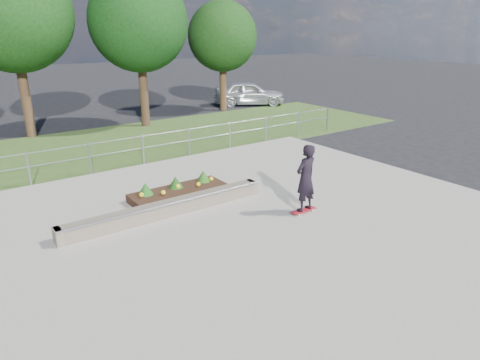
% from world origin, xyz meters
% --- Properties ---
extents(ground, '(120.00, 120.00, 0.00)m').
position_xyz_m(ground, '(0.00, 0.00, 0.00)').
color(ground, black).
rests_on(ground, ground).
extents(grass_verge, '(30.00, 8.00, 0.02)m').
position_xyz_m(grass_verge, '(0.00, 11.00, 0.01)').
color(grass_verge, '#324C1E').
rests_on(grass_verge, ground).
extents(concrete_slab, '(15.00, 15.00, 0.06)m').
position_xyz_m(concrete_slab, '(0.00, 0.00, 0.03)').
color(concrete_slab, gray).
rests_on(concrete_slab, ground).
extents(fence, '(20.06, 0.06, 1.20)m').
position_xyz_m(fence, '(0.00, 7.50, 0.77)').
color(fence, '#95989D').
rests_on(fence, ground).
extents(tree_mid_left, '(5.25, 5.25, 8.25)m').
position_xyz_m(tree_mid_left, '(-2.50, 15.00, 5.61)').
color(tree_mid_left, '#342115').
rests_on(tree_mid_left, ground).
extents(tree_mid_right, '(4.90, 4.90, 7.70)m').
position_xyz_m(tree_mid_right, '(3.00, 14.00, 5.23)').
color(tree_mid_right, black).
rests_on(tree_mid_right, ground).
extents(tree_far_right, '(4.20, 4.20, 6.60)m').
position_xyz_m(tree_far_right, '(9.00, 15.50, 4.48)').
color(tree_far_right, '#392516').
rests_on(tree_far_right, ground).
extents(grind_ledge, '(6.00, 0.44, 0.43)m').
position_xyz_m(grind_ledge, '(-1.41, 2.67, 0.26)').
color(grind_ledge, brown).
rests_on(grind_ledge, concrete_slab).
extents(planter_bed, '(3.00, 1.20, 0.61)m').
position_xyz_m(planter_bed, '(-0.52, 3.70, 0.24)').
color(planter_bed, black).
rests_on(planter_bed, concrete_slab).
extents(skateboarder, '(0.80, 0.53, 1.98)m').
position_xyz_m(skateboarder, '(1.77, 0.59, 1.09)').
color(skateboarder, silver).
rests_on(skateboarder, concrete_slab).
extents(parked_car, '(5.05, 4.15, 1.62)m').
position_xyz_m(parked_car, '(11.47, 16.04, 0.81)').
color(parked_car, silver).
rests_on(parked_car, ground).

